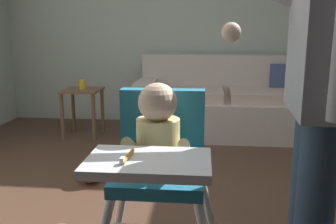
# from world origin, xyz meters

# --- Properties ---
(ground) EXTENTS (6.05, 6.58, 0.10)m
(ground) POSITION_xyz_m (0.00, 0.00, -0.05)
(ground) COLOR #4D3325
(wall_far) EXTENTS (5.25, 0.06, 2.79)m
(wall_far) POSITION_xyz_m (0.00, 2.52, 1.40)
(wall_far) COLOR #B0BCAF
(wall_far) RESTS_ON ground
(couch) EXTENTS (1.94, 0.86, 0.86)m
(couch) POSITION_xyz_m (0.48, 2.00, 0.33)
(couch) COLOR beige
(couch) RESTS_ON ground
(high_chair) EXTENTS (0.61, 0.73, 0.96)m
(high_chair) POSITION_xyz_m (0.07, -0.74, 0.66)
(high_chair) COLOR white
(high_chair) RESTS_ON ground
(adult_standing) EXTENTS (0.51, 0.52, 1.63)m
(adult_standing) POSITION_xyz_m (0.66, -0.77, 0.92)
(adult_standing) COLOR #344A64
(adult_standing) RESTS_ON ground
(toy_ball_second) EXTENTS (0.18, 0.18, 0.18)m
(toy_ball_second) POSITION_xyz_m (-0.61, 0.48, 0.09)
(toy_ball_second) COLOR #D13D33
(toy_ball_second) RESTS_ON ground
(side_table) EXTENTS (0.40, 0.40, 0.52)m
(side_table) POSITION_xyz_m (-1.07, 1.73, 0.38)
(side_table) COLOR brown
(side_table) RESTS_ON ground
(sippy_cup) EXTENTS (0.07, 0.07, 0.10)m
(sippy_cup) POSITION_xyz_m (-1.06, 1.73, 0.57)
(sippy_cup) COLOR gold
(sippy_cup) RESTS_ON side_table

